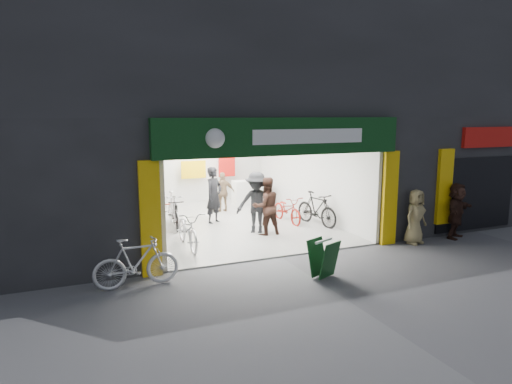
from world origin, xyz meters
TOP-DOWN VIEW (x-y plane):
  - ground at (0.00, 0.00)m, footprint 60.00×60.00m
  - building at (0.91, 4.99)m, footprint 17.00×10.27m
  - bike_left_front at (-1.97, 1.73)m, footprint 0.73×2.01m
  - bike_left_midfront at (-1.80, 3.93)m, footprint 0.69×1.70m
  - bike_left_midback at (-2.50, 3.64)m, footprint 0.88×1.94m
  - bike_left_back at (-1.80, 4.23)m, footprint 0.64×1.89m
  - bike_right_front at (2.50, 2.56)m, footprint 0.88×1.91m
  - bike_right_mid at (1.80, 3.27)m, footprint 0.68×1.77m
  - bike_right_back at (1.80, 5.40)m, footprint 0.71×1.82m
  - parked_bike at (-3.67, -0.61)m, footprint 1.79×0.54m
  - customer_a at (-0.46, 4.13)m, footprint 0.82×0.76m
  - customer_b at (0.51, 2.10)m, footprint 0.86×0.67m
  - customer_c at (0.33, 2.41)m, footprint 1.40×1.22m
  - customer_d at (0.37, 5.65)m, footprint 0.88×0.39m
  - pedestrian_near at (3.97, -0.30)m, footprint 0.84×0.64m
  - pedestrian_far at (5.48, -0.30)m, footprint 1.56×1.12m
  - sandwich_board at (0.22, -1.64)m, footprint 0.71×0.72m

SIDE VIEW (x-z plane):
  - ground at x=0.00m, z-range 0.00..0.00m
  - bike_right_mid at x=1.80m, z-range 0.00..0.92m
  - sandwich_board at x=0.22m, z-range 0.04..0.88m
  - bike_left_midback at x=-2.50m, z-range 0.00..0.99m
  - bike_left_midfront at x=-1.80m, z-range 0.00..0.99m
  - bike_left_front at x=-1.97m, z-range 0.00..1.05m
  - bike_right_back at x=1.80m, z-range 0.00..1.06m
  - parked_bike at x=-3.67m, z-range 0.00..1.07m
  - bike_right_front at x=2.50m, z-range 0.00..1.11m
  - bike_left_back at x=-1.80m, z-range 0.00..1.12m
  - customer_d at x=0.37m, z-range 0.00..1.49m
  - pedestrian_near at x=3.97m, z-range 0.00..1.53m
  - pedestrian_far at x=5.48m, z-range 0.00..1.63m
  - customer_b at x=0.51m, z-range 0.00..1.75m
  - customer_c at x=0.33m, z-range 0.00..1.88m
  - customer_a at x=-0.46m, z-range 0.00..1.88m
  - building at x=0.91m, z-range 0.31..8.31m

